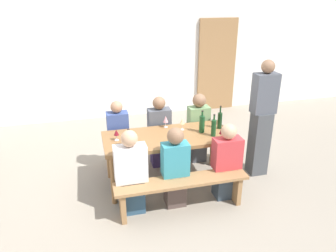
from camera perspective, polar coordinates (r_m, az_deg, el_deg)
ground_plane at (r=4.93m, az=0.00°, el=-9.69°), size 24.00×24.00×0.00m
back_wall at (r=7.22m, az=-6.25°, el=14.27°), size 14.00×0.20×3.20m
wooden_door at (r=7.70m, az=8.58°, el=10.52°), size 0.90×0.06×2.10m
tasting_table at (r=4.61m, az=0.00°, el=-2.69°), size 1.82×0.80×0.75m
bench_near at (r=4.18m, az=2.44°, el=-10.62°), size 1.72×0.30×0.45m
bench_far at (r=5.36m, az=-1.87°, el=-2.66°), size 1.72×0.30×0.45m
wine_bottle_0 at (r=4.57m, az=8.04°, el=-0.28°), size 0.07×0.07×0.32m
wine_bottle_1 at (r=4.67m, az=6.00°, el=0.40°), size 0.08×0.08×0.33m
wine_bottle_2 at (r=4.12m, az=-6.87°, el=-3.05°), size 0.08×0.08×0.31m
wine_bottle_3 at (r=4.83m, az=9.11°, el=1.02°), size 0.07×0.07×0.35m
wine_glass_0 at (r=4.81m, az=-0.41°, el=1.17°), size 0.08×0.08×0.18m
wine_glass_1 at (r=4.28m, az=-7.87°, el=-1.82°), size 0.08×0.08×0.19m
wine_glass_2 at (r=4.45m, az=-9.10°, el=-1.20°), size 0.07×0.07×0.16m
wine_glass_3 at (r=4.47m, az=9.40°, el=-0.91°), size 0.06×0.06×0.18m
wine_glass_4 at (r=4.73m, az=2.53°, el=0.81°), size 0.07×0.07×0.18m
seated_guest_near_0 at (r=4.09m, az=-6.52°, el=-8.46°), size 0.40×0.24×1.13m
seated_guest_near_1 at (r=4.19m, az=1.26°, el=-7.52°), size 0.34×0.24×1.10m
seated_guest_near_2 at (r=4.43m, az=10.24°, el=-6.47°), size 0.38×0.24×1.08m
seated_guest_far_0 at (r=5.05m, az=-8.71°, el=-2.10°), size 0.32×0.24×1.14m
seated_guest_far_1 at (r=5.14m, az=-1.51°, el=-1.27°), size 0.35×0.24×1.16m
seated_guest_far_2 at (r=5.31m, az=5.34°, el=-0.48°), size 0.34×0.24×1.15m
standing_host at (r=4.98m, az=16.15°, el=0.85°), size 0.34×0.24×1.77m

